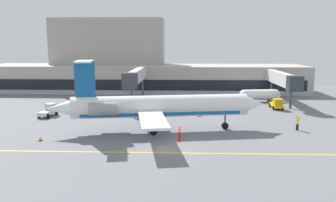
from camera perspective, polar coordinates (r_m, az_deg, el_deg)
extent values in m
cube|color=slate|center=(38.00, -0.41, -7.97)|extent=(120.00, 120.00, 0.10)
cube|color=yellow|center=(36.75, -0.51, -8.49)|extent=(108.00, 0.24, 0.01)
cube|color=red|center=(44.07, 1.90, -5.45)|extent=(0.30, 8.00, 0.01)
cube|color=#ADA89E|center=(83.75, -3.70, 3.77)|extent=(75.00, 13.33, 6.23)
cube|color=#9F9A91|center=(88.12, -9.71, 9.58)|extent=(27.15, 9.33, 11.11)
cube|color=black|center=(77.21, -4.21, 2.63)|extent=(72.00, 0.12, 2.35)
cube|color=silver|center=(67.53, -4.97, 4.24)|extent=(1.40, 19.03, 2.40)
cube|color=#2D333D|center=(57.26, -6.28, 3.30)|extent=(2.40, 2.00, 2.64)
cylinder|color=#4C4C51|center=(75.78, -4.17, 2.35)|extent=(0.44, 0.44, 4.07)
cylinder|color=#4C4C51|center=(59.35, -5.98, 0.37)|extent=(0.44, 0.44, 4.07)
cube|color=silver|center=(71.19, 17.93, 3.56)|extent=(1.40, 15.95, 2.40)
cube|color=#2D333D|center=(62.73, 20.08, 2.72)|extent=(2.40, 2.00, 2.64)
cylinder|color=#4C4C51|center=(77.73, 16.55, 1.92)|extent=(0.44, 0.44, 3.42)
cylinder|color=#4C4C51|center=(64.71, 19.48, 0.34)|extent=(0.44, 0.44, 3.42)
cylinder|color=white|center=(44.87, -1.16, -0.84)|extent=(22.78, 6.53, 2.81)
cube|color=#145999|center=(45.02, -1.16, -1.81)|extent=(20.50, 5.88, 0.51)
cone|color=white|center=(47.75, 13.67, -0.49)|extent=(3.50, 3.22, 2.75)
cone|color=white|center=(45.32, -17.18, -1.16)|extent=(3.99, 2.96, 2.39)
cube|color=white|center=(50.76, -3.66, -0.15)|extent=(4.39, 9.66, 0.28)
cube|color=white|center=(38.90, -2.53, -3.08)|extent=(4.39, 9.66, 0.28)
cylinder|color=gray|center=(46.84, -10.30, -0.30)|extent=(3.58, 2.08, 1.54)
cylinder|color=gray|center=(42.49, -10.60, -1.29)|extent=(3.58, 2.08, 1.54)
cube|color=#145999|center=(44.39, -13.49, 3.49)|extent=(2.53, 0.66, 4.41)
cube|color=white|center=(44.23, -13.60, 6.33)|extent=(2.68, 4.75, 0.20)
cylinder|color=#3F3F44|center=(46.93, 9.36, -2.89)|extent=(0.20, 0.20, 1.46)
cylinder|color=black|center=(47.14, 9.32, -4.03)|extent=(0.95, 0.49, 0.90)
cylinder|color=#3F3F44|center=(46.92, -2.77, -2.78)|extent=(0.20, 0.20, 1.46)
cylinder|color=black|center=(47.14, -2.76, -3.91)|extent=(0.95, 0.49, 0.90)
cylinder|color=#3F3F44|center=(43.38, -2.39, -3.78)|extent=(0.20, 0.20, 1.46)
cylinder|color=black|center=(43.60, -2.38, -5.01)|extent=(0.95, 0.49, 0.90)
cube|color=silver|center=(57.49, -19.12, -1.81)|extent=(2.00, 3.95, 0.57)
cube|color=#B8B1A9|center=(58.25, -18.65, -0.87)|extent=(1.52, 1.69, 0.99)
cylinder|color=black|center=(59.03, -19.09, -1.81)|extent=(0.38, 0.73, 0.70)
cylinder|color=black|center=(58.32, -17.85, -1.88)|extent=(0.38, 0.73, 0.70)
cylinder|color=black|center=(56.80, -20.41, -2.31)|extent=(0.38, 0.73, 0.70)
cylinder|color=black|center=(56.07, -19.13, -2.39)|extent=(0.38, 0.73, 0.70)
cube|color=#E5B20C|center=(64.02, 17.32, -0.67)|extent=(1.60, 4.12, 0.46)
cube|color=#C3970A|center=(62.80, 17.60, -0.15)|extent=(1.39, 1.66, 1.10)
cylinder|color=black|center=(62.89, 18.28, -1.11)|extent=(0.29, 0.71, 0.70)
cylinder|color=black|center=(62.52, 16.95, -1.10)|extent=(0.29, 0.71, 0.70)
cylinder|color=black|center=(65.61, 17.66, -0.65)|extent=(0.29, 0.71, 0.70)
cylinder|color=black|center=(65.26, 16.37, -0.65)|extent=(0.29, 0.71, 0.70)
cylinder|color=white|center=(70.47, 14.84, 1.00)|extent=(6.39, 2.87, 2.09)
sphere|color=white|center=(71.58, 17.17, 1.02)|extent=(2.05, 2.05, 2.05)
sphere|color=white|center=(69.48, 12.45, 0.98)|extent=(2.05, 2.05, 2.05)
cube|color=#59595B|center=(70.27, 13.33, 0.03)|extent=(0.60, 1.88, 0.35)
cube|color=#59595B|center=(71.08, 16.26, 0.01)|extent=(0.60, 1.88, 0.35)
cylinder|color=#191E33|center=(49.12, 20.53, -4.01)|extent=(0.18, 0.18, 0.83)
cylinder|color=#191E33|center=(48.98, 20.35, -4.03)|extent=(0.18, 0.18, 0.83)
cylinder|color=yellow|center=(48.89, 20.49, -3.16)|extent=(0.34, 0.34, 0.69)
sphere|color=tan|center=(48.79, 20.52, -2.62)|extent=(0.24, 0.24, 0.24)
cylinder|color=yellow|center=(48.95, 20.71, -2.67)|extent=(0.39, 0.24, 0.50)
cylinder|color=#F2590C|center=(48.91, 20.72, -2.42)|extent=(0.06, 0.06, 0.28)
cylinder|color=yellow|center=(48.66, 20.33, -2.72)|extent=(0.39, 0.24, 0.50)
cylinder|color=#F2590C|center=(48.62, 20.34, -2.47)|extent=(0.06, 0.06, 0.28)
cone|color=orange|center=(54.53, 5.23, -2.30)|extent=(0.36, 0.36, 0.55)
cube|color=black|center=(54.58, 5.22, -2.56)|extent=(0.47, 0.47, 0.04)
cone|color=orange|center=(43.68, -20.23, -5.81)|extent=(0.36, 0.36, 0.55)
cube|color=black|center=(43.74, -20.21, -6.13)|extent=(0.47, 0.47, 0.04)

